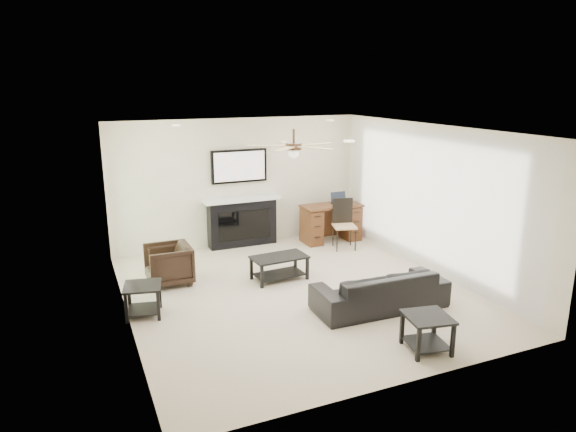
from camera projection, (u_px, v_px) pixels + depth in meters
name	position (u px, v px, depth m)	size (l,w,h in m)	color
room_shell	(306.00, 184.00, 7.69)	(5.50, 5.54, 2.52)	beige
sofa	(380.00, 290.00, 7.34)	(1.93, 0.75, 0.56)	black
armchair	(169.00, 264.00, 8.24)	(0.69, 0.71, 0.64)	black
coffee_table	(279.00, 268.00, 8.43)	(0.90, 0.50, 0.40)	black
end_table_near	(427.00, 333.00, 6.18)	(0.52, 0.52, 0.45)	black
end_table_left	(143.00, 300.00, 7.12)	(0.50, 0.50, 0.45)	black
fireplace_unit	(242.00, 199.00, 10.02)	(1.52, 0.34, 1.91)	black
desk	(331.00, 223.00, 10.45)	(1.22, 0.56, 0.76)	#371D0D
desk_chair	(344.00, 225.00, 9.94)	(0.42, 0.44, 0.97)	black
laptop	(341.00, 199.00, 10.39)	(0.33, 0.24, 0.23)	black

